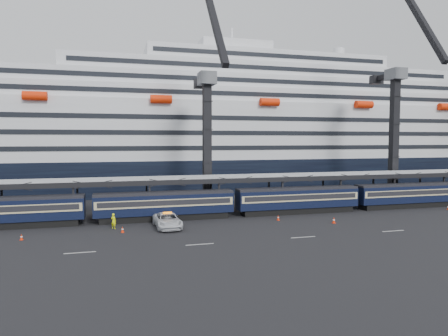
{
  "coord_description": "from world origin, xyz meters",
  "views": [
    {
      "loc": [
        -34.35,
        -44.83,
        11.04
      ],
      "look_at": [
        -19.56,
        10.0,
        7.07
      ],
      "focal_mm": 32.0,
      "sensor_mm": 36.0,
      "label": 1
    }
  ],
  "objects": [
    {
      "name": "ground",
      "position": [
        0.0,
        0.0,
        0.0
      ],
      "size": [
        260.0,
        260.0,
        0.0
      ],
      "primitive_type": "plane",
      "color": "black",
      "rests_on": "ground"
    },
    {
      "name": "train",
      "position": [
        -4.65,
        10.0,
        2.2
      ],
      "size": [
        133.05,
        3.0,
        4.05
      ],
      "color": "black",
      "rests_on": "ground"
    },
    {
      "name": "canopy",
      "position": [
        0.0,
        14.0,
        5.25
      ],
      "size": [
        130.0,
        6.25,
        5.53
      ],
      "color": "#9DA1A5",
      "rests_on": "ground"
    },
    {
      "name": "cruise_ship",
      "position": [
        -1.08,
        45.99,
        12.34
      ],
      "size": [
        214.09,
        28.84,
        34.0
      ],
      "color": "black",
      "rests_on": "ground"
    },
    {
      "name": "crane_dark_near",
      "position": [
        -20.0,
        18.59,
        11.93
      ],
      "size": [
        4.5,
        17.75,
        35.08
      ],
      "color": "#4E5156",
      "rests_on": "ground"
    },
    {
      "name": "crane_dark_mid",
      "position": [
        15.0,
        17.59,
        13.36
      ],
      "size": [
        4.5,
        18.24,
        39.64
      ],
      "color": "#4E5156",
      "rests_on": "ground"
    },
    {
      "name": "pickup_truck",
      "position": [
        -28.3,
        5.01,
        0.92
      ],
      "size": [
        3.32,
        6.73,
        1.84
      ],
      "primitive_type": "imported",
      "rotation": [
        0.0,
        0.0,
        0.04
      ],
      "color": "silver",
      "rests_on": "ground"
    },
    {
      "name": "worker",
      "position": [
        -34.87,
        6.18,
        0.97
      ],
      "size": [
        0.84,
        0.8,
        1.94
      ],
      "primitive_type": "imported",
      "rotation": [
        0.0,
        0.0,
        2.5
      ],
      "color": "#E5F30C",
      "rests_on": "ground"
    },
    {
      "name": "traffic_cone_a",
      "position": [
        -44.69,
        2.98,
        0.35
      ],
      "size": [
        0.35,
        0.35,
        0.7
      ],
      "color": "red",
      "rests_on": "ground"
    },
    {
      "name": "traffic_cone_b",
      "position": [
        -33.83,
        3.77,
        0.37
      ],
      "size": [
        0.38,
        0.38,
        0.75
      ],
      "color": "red",
      "rests_on": "ground"
    },
    {
      "name": "traffic_cone_c",
      "position": [
        -12.96,
        5.72,
        0.36
      ],
      "size": [
        0.37,
        0.37,
        0.74
      ],
      "color": "red",
      "rests_on": "ground"
    },
    {
      "name": "traffic_cone_d",
      "position": [
        -6.55,
        2.01,
        0.41
      ],
      "size": [
        0.42,
        0.42,
        0.83
      ],
      "color": "red",
      "rests_on": "ground"
    },
    {
      "name": "traffic_cone_e",
      "position": [
        16.41,
        6.46,
        0.4
      ],
      "size": [
        0.4,
        0.4,
        0.8
      ],
      "color": "red",
      "rests_on": "ground"
    }
  ]
}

